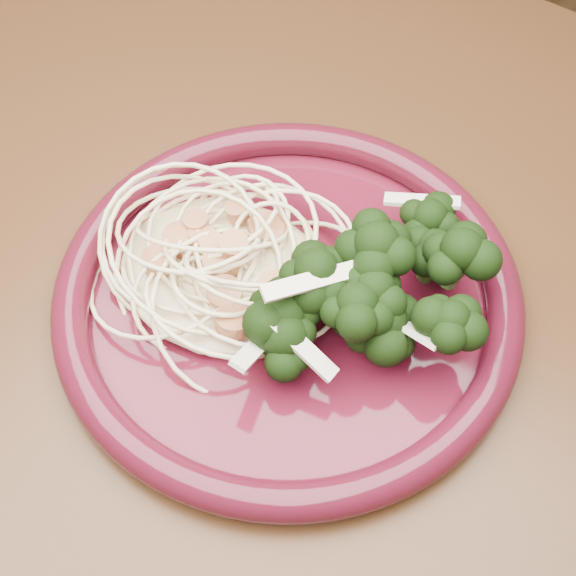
% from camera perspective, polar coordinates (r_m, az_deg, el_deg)
% --- Properties ---
extents(dining_table, '(1.20, 0.80, 0.75)m').
position_cam_1_polar(dining_table, '(0.66, 3.29, -4.90)').
color(dining_table, '#472814').
rests_on(dining_table, ground).
extents(dinner_plate, '(0.40, 0.40, 0.03)m').
position_cam_1_polar(dinner_plate, '(0.56, 0.00, -0.46)').
color(dinner_plate, '#4A0E1B').
rests_on(dinner_plate, dining_table).
extents(spaghetti_pile, '(0.18, 0.17, 0.03)m').
position_cam_1_polar(spaghetti_pile, '(0.56, -4.75, 1.77)').
color(spaghetti_pile, '#F6E5B2').
rests_on(spaghetti_pile, dinner_plate).
extents(scallop_cluster, '(0.16, 0.16, 0.04)m').
position_cam_1_polar(scallop_cluster, '(0.53, -5.03, 4.26)').
color(scallop_cluster, tan).
rests_on(scallop_cluster, spaghetti_pile).
extents(broccoli_pile, '(0.15, 0.19, 0.06)m').
position_cam_1_polar(broccoli_pile, '(0.53, 6.16, -0.88)').
color(broccoli_pile, black).
rests_on(broccoli_pile, dinner_plate).
extents(onion_garnish, '(0.10, 0.13, 0.06)m').
position_cam_1_polar(onion_garnish, '(0.50, 6.52, 1.43)').
color(onion_garnish, silver).
rests_on(onion_garnish, broccoli_pile).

